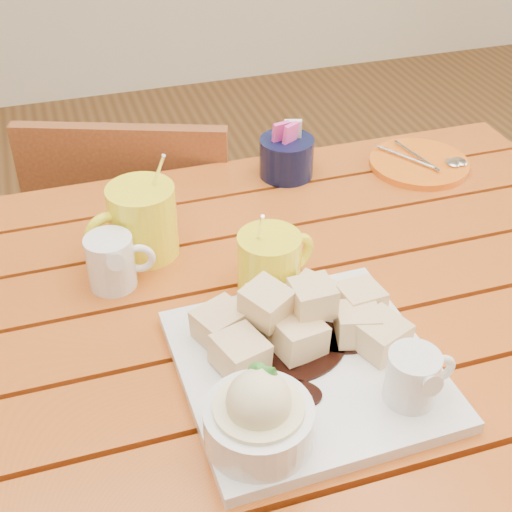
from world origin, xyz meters
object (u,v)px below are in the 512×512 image
object	(u,v)px
table	(250,370)
orange_saucer	(420,163)
dessert_plate	(299,366)
coffee_mug_right	(271,264)
chair_far	(146,258)
coffee_mug_left	(141,221)

from	to	relation	value
table	orange_saucer	size ratio (longest dim) A/B	7.01
table	dessert_plate	bearing A→B (deg)	-84.39
table	orange_saucer	bearing A→B (deg)	35.03
coffee_mug_right	table	bearing A→B (deg)	-165.11
chair_far	coffee_mug_right	bearing A→B (deg)	120.75
coffee_mug_left	coffee_mug_right	distance (m)	0.20
coffee_mug_left	chair_far	bearing A→B (deg)	67.18
coffee_mug_left	dessert_plate	bearing A→B (deg)	-84.94
coffee_mug_right	chair_far	size ratio (longest dim) A/B	0.17
dessert_plate	coffee_mug_left	distance (m)	0.34
orange_saucer	table	bearing A→B (deg)	-144.97
chair_far	dessert_plate	bearing A→B (deg)	116.39
dessert_plate	coffee_mug_right	xyz separation A→B (m)	(0.02, 0.17, 0.01)
dessert_plate	coffee_mug_right	bearing A→B (deg)	82.23
table	chair_far	distance (m)	0.60
coffee_mug_right	chair_far	world-z (taller)	coffee_mug_right
dessert_plate	coffee_mug_right	size ratio (longest dim) A/B	2.12
coffee_mug_left	chair_far	world-z (taller)	coffee_mug_left
coffee_mug_left	orange_saucer	xyz separation A→B (m)	(0.50, 0.11, -0.05)
dessert_plate	orange_saucer	bearing A→B (deg)	47.90
dessert_plate	chair_far	size ratio (longest dim) A/B	0.37
orange_saucer	coffee_mug_left	bearing A→B (deg)	-168.06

